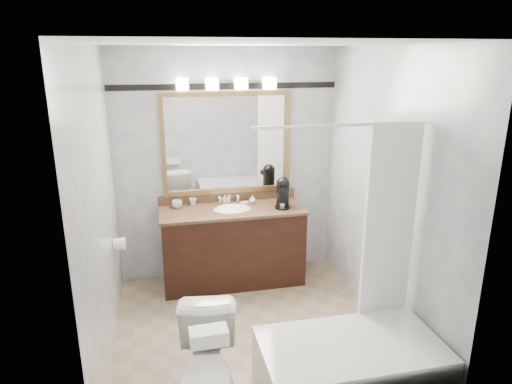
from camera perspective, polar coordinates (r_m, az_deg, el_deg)
room at (r=3.76m, az=-0.52°, el=-1.30°), size 2.42×2.62×2.52m
vanity at (r=4.99m, az=-2.95°, el=-6.53°), size 1.53×0.58×0.97m
mirror at (r=4.92m, az=-3.66°, el=6.06°), size 1.40×0.04×1.10m
vanity_light_bar at (r=4.79m, az=-3.70°, el=13.40°), size 1.02×0.14×0.12m
accent_stripe at (r=4.86m, az=-3.81°, el=13.05°), size 2.40×0.01×0.06m
bathtub at (r=3.61m, az=11.91°, el=-19.98°), size 1.30×0.75×1.96m
tp_roll at (r=4.52m, az=-16.69°, el=-6.26°), size 0.11×0.12×0.12m
toilet at (r=3.30m, az=-6.14°, el=-21.60°), size 0.52×0.79×0.75m
tissue_box at (r=2.89m, az=-5.93°, el=-17.49°), size 0.23×0.13×0.09m
coffee_maker at (r=4.86m, az=3.35°, el=0.04°), size 0.17×0.21×0.32m
cup_left at (r=4.92m, az=-9.83°, el=-1.50°), size 0.12×0.12×0.08m
cup_right at (r=4.99m, az=-7.90°, el=-1.21°), size 0.09×0.09×0.07m
soap_bottle_a at (r=5.01m, az=-3.92°, el=-0.86°), size 0.06×0.06×0.09m
soap_bottle_b at (r=4.99m, az=-0.44°, el=-0.93°), size 0.09×0.09×0.09m
soap_bar at (r=4.97m, az=-1.49°, el=-1.40°), size 0.09×0.06×0.03m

